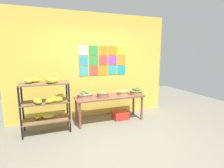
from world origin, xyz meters
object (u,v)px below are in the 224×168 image
fruit_basket_right (103,94)px  fruit_basket_left (122,92)px  fruit_basket_centre (136,92)px  produce_crate_under_table (120,115)px  banana_shelf_unit (46,99)px  display_table (110,99)px  fruit_basket_back_left (85,95)px

fruit_basket_right → fruit_basket_left: bearing=6.2°
fruit_basket_right → fruit_basket_centre: 0.90m
fruit_basket_centre → produce_crate_under_table: bearing=161.7°
banana_shelf_unit → fruit_basket_left: size_ratio=4.02×
fruit_basket_left → produce_crate_under_table: size_ratio=0.80×
produce_crate_under_table → display_table: bearing=-172.9°
banana_shelf_unit → fruit_basket_centre: bearing=0.7°
banana_shelf_unit → fruit_basket_centre: (2.21, 0.03, -0.01)m
display_table → fruit_basket_centre: fruit_basket_centre is taller
banana_shelf_unit → produce_crate_under_table: size_ratio=3.20×
fruit_basket_right → display_table: bearing=15.0°
fruit_basket_right → fruit_basket_back_left: bearing=164.1°
fruit_basket_left → fruit_basket_centre: size_ratio=0.89×
display_table → fruit_basket_left: fruit_basket_left is taller
fruit_basket_back_left → fruit_basket_right: size_ratio=1.26×
display_table → fruit_basket_centre: bearing=-7.4°
fruit_basket_back_left → produce_crate_under_table: fruit_basket_back_left is taller
banana_shelf_unit → fruit_basket_back_left: size_ratio=3.09×
fruit_basket_right → fruit_basket_centre: (0.90, -0.04, 0.01)m
fruit_basket_centre → display_table: bearing=172.6°
fruit_basket_back_left → produce_crate_under_table: (0.93, -0.03, -0.63)m
fruit_basket_right → fruit_basket_centre: size_ratio=0.92×
fruit_basket_back_left → fruit_basket_left: size_ratio=1.30×
fruit_basket_left → banana_shelf_unit: bearing=-176.1°
fruit_basket_centre → banana_shelf_unit: bearing=-179.3°
fruit_basket_back_left → fruit_basket_left: 0.98m
banana_shelf_unit → display_table: (1.50, 0.12, -0.16)m
produce_crate_under_table → fruit_basket_left: bearing=-32.6°
fruit_basket_back_left → fruit_basket_right: fruit_basket_right is taller
banana_shelf_unit → fruit_basket_left: (1.86, 0.13, -0.03)m
banana_shelf_unit → fruit_basket_right: (1.30, 0.07, -0.02)m
banana_shelf_unit → produce_crate_under_table: 1.93m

